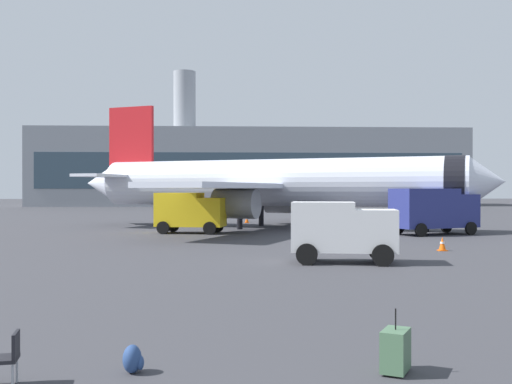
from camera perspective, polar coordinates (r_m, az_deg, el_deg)
airplane_at_gate at (r=48.85m, az=1.45°, el=0.85°), size 34.00×31.22×10.50m
service_truck at (r=43.23m, az=-6.30°, el=-1.78°), size 5.16×3.38×2.90m
fuel_truck at (r=43.46m, az=16.46°, el=-1.56°), size 6.46×4.30×3.20m
cargo_van at (r=25.93m, az=8.18°, el=-3.48°), size 4.67×2.95×2.60m
safety_cone_near at (r=56.45m, az=-0.87°, el=-2.59°), size 0.44×0.44×0.70m
safety_cone_mid at (r=59.29m, az=-4.60°, el=-2.51°), size 0.44×0.44×0.60m
safety_cone_far at (r=56.45m, az=5.54°, el=-2.62°), size 0.44×0.44×0.64m
safety_cone_outer at (r=32.19m, az=17.25°, el=-4.72°), size 0.44×0.44×0.72m
rolling_suitcase at (r=10.83m, az=13.10°, el=-14.40°), size 0.66×0.75×1.10m
traveller_backpack at (r=10.82m, az=-11.57°, el=-15.28°), size 0.36×0.40×0.48m
gate_chair at (r=10.62m, az=-22.54°, el=-14.11°), size 0.55×0.55×0.86m
terminal_building at (r=120.45m, az=-0.70°, el=2.29°), size 82.33×21.60×26.67m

